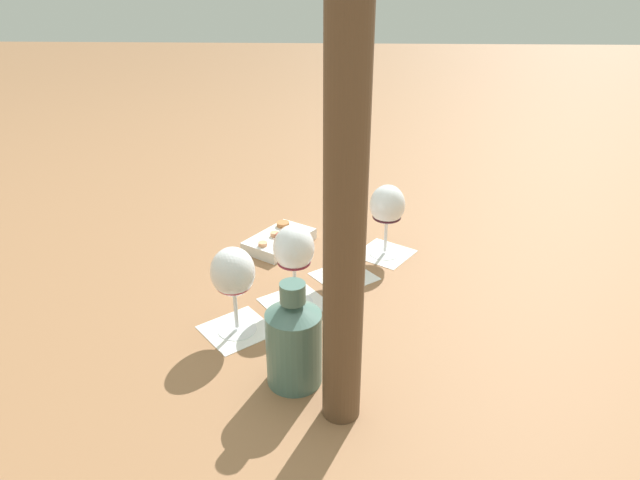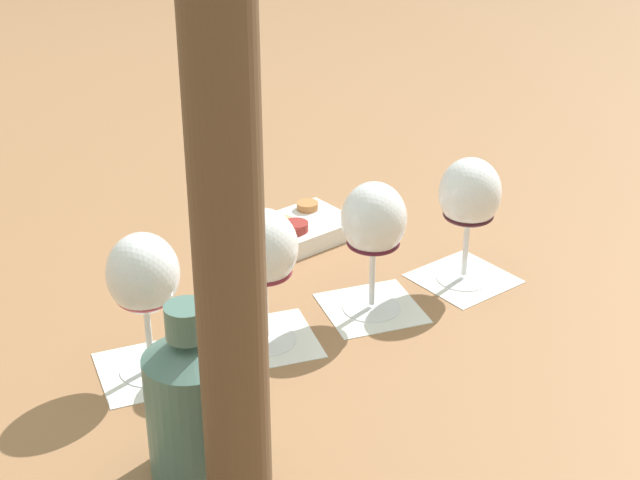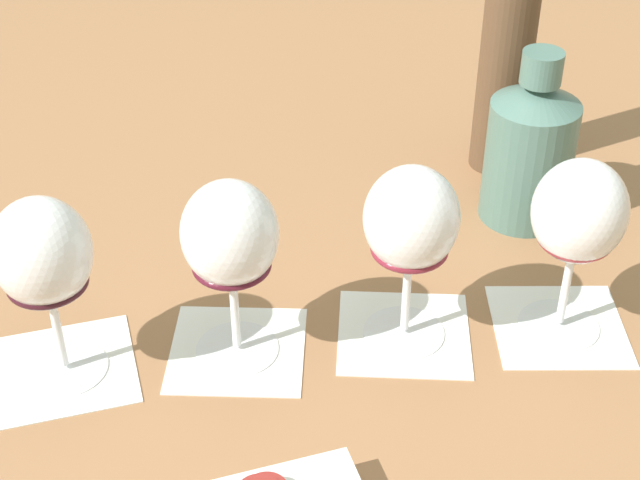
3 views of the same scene
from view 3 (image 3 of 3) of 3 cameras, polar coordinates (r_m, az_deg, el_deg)
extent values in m
plane|color=#936642|center=(0.89, 0.00, -5.98)|extent=(8.00, 8.00, 0.00)
cube|color=white|center=(0.93, 13.70, -4.86)|extent=(0.17, 0.17, 0.00)
cube|color=white|center=(0.90, 4.90, -5.42)|extent=(0.17, 0.17, 0.00)
cube|color=white|center=(0.88, -4.83, -6.36)|extent=(0.17, 0.17, 0.00)
cube|color=white|center=(0.89, -14.59, -7.27)|extent=(0.16, 0.16, 0.00)
cylinder|color=white|center=(0.93, 13.74, -4.69)|extent=(0.07, 0.07, 0.01)
cylinder|color=white|center=(0.90, 14.11, -2.61)|extent=(0.01, 0.01, 0.08)
ellipsoid|color=white|center=(0.86, 14.88, 1.62)|extent=(0.08, 0.08, 0.09)
ellipsoid|color=#9E2933|center=(0.87, 14.63, 0.25)|extent=(0.07, 0.07, 0.03)
cylinder|color=white|center=(0.90, 4.91, -5.24)|extent=(0.07, 0.07, 0.01)
cylinder|color=white|center=(0.87, 5.05, -3.10)|extent=(0.01, 0.01, 0.08)
ellipsoid|color=white|center=(0.82, 5.34, 1.27)|extent=(0.08, 0.08, 0.09)
ellipsoid|color=maroon|center=(0.84, 5.22, -0.52)|extent=(0.07, 0.07, 0.02)
cylinder|color=white|center=(0.88, -4.84, -6.18)|extent=(0.07, 0.07, 0.01)
cylinder|color=white|center=(0.85, -4.99, -4.04)|extent=(0.01, 0.01, 0.08)
ellipsoid|color=white|center=(0.80, -5.28, 0.37)|extent=(0.08, 0.08, 0.09)
ellipsoid|color=#4B1323|center=(0.82, -5.16, -1.47)|extent=(0.07, 0.07, 0.02)
cylinder|color=white|center=(0.89, -14.62, -7.09)|extent=(0.07, 0.07, 0.01)
cylinder|color=white|center=(0.86, -15.04, -4.99)|extent=(0.01, 0.01, 0.08)
ellipsoid|color=white|center=(0.81, -15.90, -0.67)|extent=(0.08, 0.08, 0.09)
ellipsoid|color=#36131D|center=(0.83, -15.56, -2.40)|extent=(0.07, 0.07, 0.02)
cylinder|color=#4C7066|center=(1.04, 12.03, 4.50)|extent=(0.09, 0.09, 0.13)
cone|color=#4C7066|center=(1.00, 12.58, 8.30)|extent=(0.09, 0.09, 0.02)
cylinder|color=#4C7066|center=(0.99, 12.79, 9.75)|extent=(0.04, 0.04, 0.03)
camera|label=1|loc=(1.63, 28.51, 33.97)|focal=32.00mm
camera|label=2|loc=(1.68, 16.62, 36.60)|focal=55.00mm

